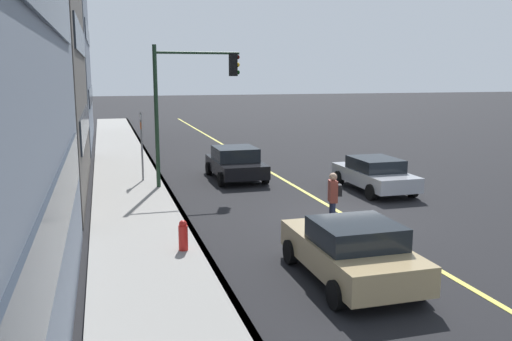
# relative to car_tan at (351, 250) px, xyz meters

# --- Properties ---
(ground) EXTENTS (200.00, 200.00, 0.00)m
(ground) POSITION_rel_car_tan_xyz_m (5.23, -2.33, -0.72)
(ground) COLOR black
(sidewalk_slab) EXTENTS (80.00, 2.94, 0.15)m
(sidewalk_slab) POSITION_rel_car_tan_xyz_m (5.23, 4.24, -0.65)
(sidewalk_slab) COLOR gray
(sidewalk_slab) RESTS_ON ground
(curb_edge) EXTENTS (80.00, 0.16, 0.15)m
(curb_edge) POSITION_rel_car_tan_xyz_m (5.23, 2.85, -0.65)
(curb_edge) COLOR slate
(curb_edge) RESTS_ON ground
(lane_stripe_center) EXTENTS (80.00, 0.16, 0.01)m
(lane_stripe_center) POSITION_rel_car_tan_xyz_m (5.23, -2.33, -0.72)
(lane_stripe_center) COLOR #D8CC4C
(lane_stripe_center) RESTS_ON ground
(car_tan) EXTENTS (4.10, 2.07, 1.42)m
(car_tan) POSITION_rel_car_tan_xyz_m (0.00, 0.00, 0.00)
(car_tan) COLOR tan
(car_tan) RESTS_ON ground
(car_black) EXTENTS (4.13, 2.11, 1.42)m
(car_black) POSITION_rel_car_tan_xyz_m (12.24, -0.34, 0.01)
(car_black) COLOR black
(car_black) RESTS_ON ground
(car_silver) EXTENTS (4.28, 1.94, 1.34)m
(car_silver) POSITION_rel_car_tan_xyz_m (8.34, -5.06, -0.02)
(car_silver) COLOR #A8AAB2
(car_silver) RESTS_ON ground
(pedestrian_with_backpack) EXTENTS (0.45, 0.42, 1.74)m
(pedestrian_with_backpack) POSITION_rel_car_tan_xyz_m (3.81, -1.26, 0.29)
(pedestrian_with_backpack) COLOR #262D4C
(pedestrian_with_backpack) RESTS_ON ground
(traffic_light_mast) EXTENTS (0.28, 3.45, 5.71)m
(traffic_light_mast) POSITION_rel_car_tan_xyz_m (10.82, 1.90, 3.16)
(traffic_light_mast) COLOR #1E3823
(traffic_light_mast) RESTS_ON ground
(street_sign_post) EXTENTS (0.60, 0.08, 3.03)m
(street_sign_post) POSITION_rel_car_tan_xyz_m (12.35, 3.68, 1.05)
(street_sign_post) COLOR slate
(street_sign_post) RESTS_ON ground
(fire_hydrant) EXTENTS (0.24, 0.24, 0.94)m
(fire_hydrant) POSITION_rel_car_tan_xyz_m (2.72, 3.37, -0.26)
(fire_hydrant) COLOR red
(fire_hydrant) RESTS_ON ground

